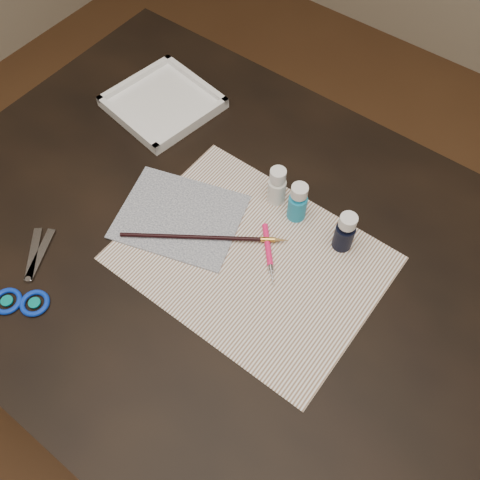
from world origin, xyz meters
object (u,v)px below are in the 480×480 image
Objects in this scene: canvas at (180,217)px; paint_bottle_navy at (345,232)px; scissors at (27,270)px; paint_bottle_cyan at (298,202)px; palette_tray at (163,102)px; paper at (251,258)px; paint_bottle_white at (277,186)px.

paint_bottle_navy reaches higher than canvas.
scissors is (-0.14, -0.26, 0.00)m from canvas.
scissors is (-0.32, -0.40, -0.04)m from paint_bottle_cyan.
canvas is at bearing -154.52° from paint_bottle_navy.
paper is at bearing -26.99° from palette_tray.
scissors is at bearing -79.65° from palette_tray.
scissors is (-0.31, -0.27, 0.00)m from paper.
scissors is at bearing -118.85° from canvas.
palette_tray reaches higher than scissors.
paint_bottle_cyan and paint_bottle_navy have the same top height.
palette_tray is at bearing -29.22° from scissors.
paint_bottle_white reaches higher than canvas.
scissors is 0.48m from palette_tray.
paper is at bearing -133.09° from paint_bottle_navy.
paper is at bearing -88.52° from scissors.
paint_bottle_cyan is at bearing 84.90° from paper.
canvas is (-0.17, -0.01, 0.00)m from paper.
palette_tray is at bearing 170.10° from paint_bottle_cyan.
paint_bottle_navy is (0.16, -0.01, 0.00)m from paint_bottle_white.
paint_bottle_cyan reaches higher than scissors.
palette_tray is (-0.23, 0.21, 0.01)m from canvas.
paint_bottle_navy is at bearing -86.79° from scissors.
canvas is 1.14× the size of scissors.
paint_bottle_cyan reaches higher than canvas.
canvas is 2.57× the size of paint_bottle_navy.
palette_tray is (-0.51, 0.08, -0.03)m from paint_bottle_navy.
scissors is (-0.27, -0.41, -0.04)m from paint_bottle_white.
paper is 0.15m from paint_bottle_white.
canvas is at bearing -68.42° from scissors.
paint_bottle_navy reaches higher than scissors.
paint_bottle_cyan is at bearing -9.90° from palette_tray.
paint_bottle_navy reaches higher than paper.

